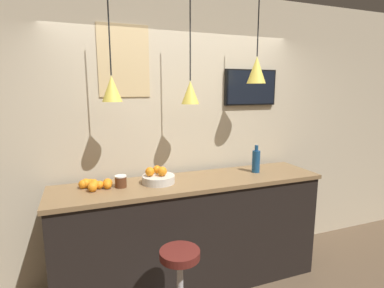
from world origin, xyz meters
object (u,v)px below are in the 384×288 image
object	(u,v)px
juice_bottle	(256,161)
fruit_bowl	(158,177)
spread_jar	(121,181)
mounted_tv	(250,87)

from	to	relation	value
juice_bottle	fruit_bowl	bearing A→B (deg)	179.89
juice_bottle	spread_jar	bearing A→B (deg)	180.00
juice_bottle	spread_jar	size ratio (longest dim) A/B	2.70
spread_jar	fruit_bowl	bearing A→B (deg)	0.32
juice_bottle	mounted_tv	size ratio (longest dim) A/B	0.46
fruit_bowl	mounted_tv	size ratio (longest dim) A/B	0.48
spread_jar	mounted_tv	world-z (taller)	mounted_tv
juice_bottle	mounted_tv	bearing A→B (deg)	72.23
fruit_bowl	spread_jar	xyz separation A→B (m)	(-0.34, -0.00, 0.00)
juice_bottle	mounted_tv	xyz separation A→B (m)	(0.10, 0.32, 0.75)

